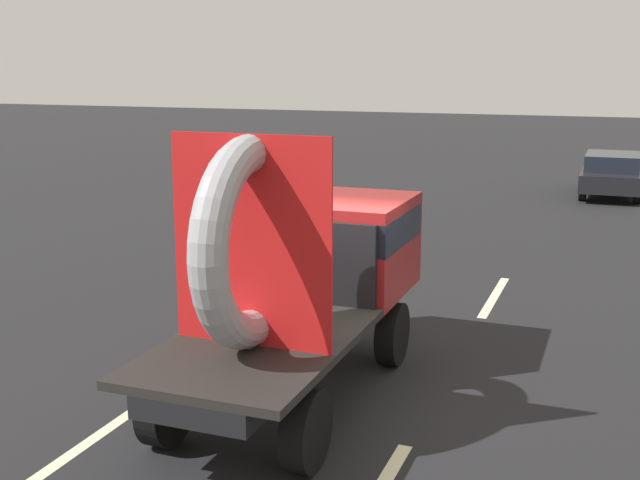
% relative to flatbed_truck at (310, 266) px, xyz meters
% --- Properties ---
extents(ground_plane, '(120.00, 120.00, 0.00)m').
position_rel_flatbed_truck_xyz_m(ground_plane, '(0.39, -0.20, -1.62)').
color(ground_plane, black).
extents(flatbed_truck, '(2.02, 5.27, 3.49)m').
position_rel_flatbed_truck_xyz_m(flatbed_truck, '(0.00, 0.00, 0.00)').
color(flatbed_truck, black).
rests_on(flatbed_truck, ground_plane).
extents(distant_sedan, '(1.82, 4.25, 1.39)m').
position_rel_flatbed_truck_xyz_m(distant_sedan, '(3.40, 17.98, -0.87)').
color(distant_sedan, black).
rests_on(distant_sedan, ground_plane).
extents(lane_dash_left_near, '(0.16, 2.55, 0.01)m').
position_rel_flatbed_truck_xyz_m(lane_dash_left_near, '(-1.70, -2.91, -1.61)').
color(lane_dash_left_near, beige).
rests_on(lane_dash_left_near, ground_plane).
extents(lane_dash_left_far, '(0.16, 2.63, 0.01)m').
position_rel_flatbed_truck_xyz_m(lane_dash_left_far, '(-1.70, 5.36, -1.61)').
color(lane_dash_left_far, beige).
rests_on(lane_dash_left_far, ground_plane).
extents(lane_dash_right_far, '(0.16, 2.75, 0.01)m').
position_rel_flatbed_truck_xyz_m(lane_dash_right_far, '(1.70, 4.96, -1.61)').
color(lane_dash_right_far, beige).
rests_on(lane_dash_right_far, ground_plane).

